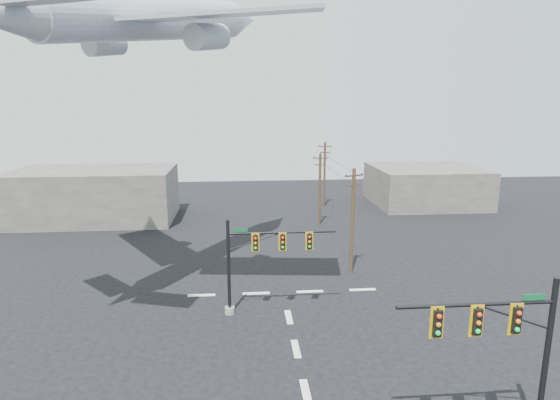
{
  "coord_description": "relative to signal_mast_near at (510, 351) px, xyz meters",
  "views": [
    {
      "loc": [
        -3.01,
        -20.24,
        14.12
      ],
      "look_at": [
        -0.84,
        5.0,
        8.57
      ],
      "focal_mm": 30.0,
      "sensor_mm": 36.0,
      "label": 1
    }
  ],
  "objects": [
    {
      "name": "ground",
      "position": [
        -7.88,
        3.76,
        -4.01
      ],
      "size": [
        120.0,
        120.0,
        0.0
      ],
      "primitive_type": "plane",
      "color": "black",
      "rests_on": "ground"
    },
    {
      "name": "building_left",
      "position": [
        -27.88,
        38.76,
        -1.01
      ],
      "size": [
        18.0,
        10.0,
        6.0
      ],
      "primitive_type": "cube",
      "color": "slate",
      "rests_on": "ground"
    },
    {
      "name": "signal_mast_far",
      "position": [
        -9.94,
        12.57,
        -0.3
      ],
      "size": [
        7.37,
        0.71,
        6.48
      ],
      "color": "gray",
      "rests_on": "ground"
    },
    {
      "name": "utility_pole_c",
      "position": [
        0.16,
        43.57,
        0.45
      ],
      "size": [
        1.75,
        0.29,
        8.51
      ],
      "rotation": [
        0.0,
        0.0,
        -0.08
      ],
      "color": "#4C3220",
      "rests_on": "ground"
    },
    {
      "name": "airliner",
      "position": [
        -16.41,
        16.98,
        15.22
      ],
      "size": [
        21.55,
        23.72,
        6.85
      ],
      "rotation": [
        0.0,
        -0.12,
        1.0
      ],
      "color": "silver"
    },
    {
      "name": "signal_mast_near",
      "position": [
        0.0,
        0.0,
        0.0
      ],
      "size": [
        6.89,
        0.78,
        7.08
      ],
      "color": "gray",
      "rests_on": "ground"
    },
    {
      "name": "utility_pole_b",
      "position": [
        -2.06,
        34.28,
        0.25
      ],
      "size": [
        1.56,
        0.74,
        8.14
      ],
      "rotation": [
        0.0,
        0.0,
        -0.4
      ],
      "color": "#4C3220",
      "rests_on": "ground"
    },
    {
      "name": "power_lines",
      "position": [
        -1.57,
        31.59,
        3.75
      ],
      "size": [
        3.75,
        24.12,
        0.11
      ],
      "color": "black"
    },
    {
      "name": "utility_pole_a",
      "position": [
        -1.9,
        19.46,
        0.52
      ],
      "size": [
        1.64,
        0.77,
        8.67
      ],
      "rotation": [
        0.0,
        0.0,
        0.39
      ],
      "color": "#4C3220",
      "rests_on": "ground"
    },
    {
      "name": "lane_markings",
      "position": [
        -7.88,
        9.1,
        -4.0
      ],
      "size": [
        14.0,
        21.2,
        0.01
      ],
      "color": "silver",
      "rests_on": "ground"
    },
    {
      "name": "building_right",
      "position": [
        14.12,
        43.76,
        -1.51
      ],
      "size": [
        14.0,
        12.0,
        5.0
      ],
      "primitive_type": "cube",
      "color": "slate",
      "rests_on": "ground"
    }
  ]
}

